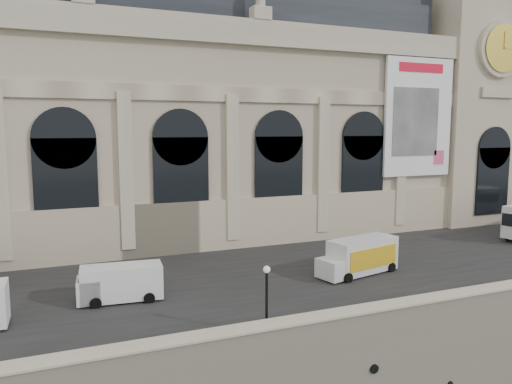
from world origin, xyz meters
TOP-DOWN VIEW (x-y plane):
  - quay at (0.00, 35.00)m, footprint 160.00×70.00m
  - street at (0.00, 14.00)m, footprint 160.00×24.00m
  - parapet at (0.00, 0.60)m, footprint 160.00×1.40m
  - museum at (-5.98, 30.86)m, footprint 69.00×18.70m
  - clock_pavilion at (34.00, 27.93)m, footprint 13.00×14.72m
  - van_c at (-11.42, 10.88)m, footprint 5.81×2.75m
  - box_truck at (7.59, 9.91)m, footprint 7.60×3.87m
  - lamp_left at (-4.17, 1.89)m, footprint 0.42×0.42m

SIDE VIEW (x-z plane):
  - quay at x=0.00m, z-range 0.00..6.00m
  - street at x=0.00m, z-range 6.00..6.06m
  - parapet at x=0.00m, z-range 6.01..7.22m
  - van_c at x=-11.42m, z-range 6.03..8.54m
  - box_truck at x=7.59m, z-range 6.01..8.94m
  - lamp_left at x=-4.17m, z-range 5.99..10.07m
  - museum at x=-5.98m, z-range 5.17..34.27m
  - clock_pavilion at x=34.00m, z-range 5.07..41.77m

